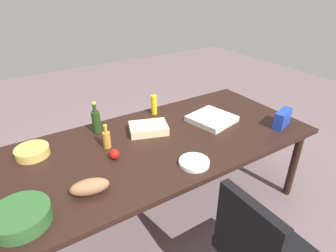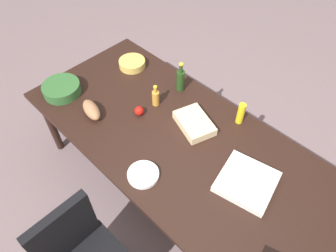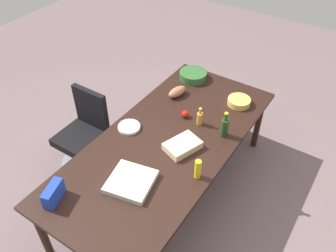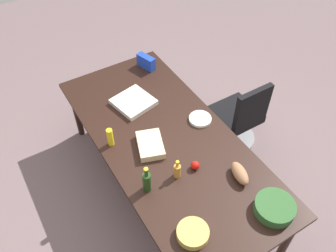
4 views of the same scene
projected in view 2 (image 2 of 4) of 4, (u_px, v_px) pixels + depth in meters
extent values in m
plane|color=#735E62|center=(177.00, 188.00, 2.94)|extent=(10.00, 10.00, 0.00)
cube|color=black|center=(179.00, 140.00, 2.38)|extent=(2.58, 1.17, 0.04)
cylinder|color=black|center=(51.00, 124.00, 2.99)|extent=(0.07, 0.07, 0.72)
cylinder|color=black|center=(130.00, 76.00, 3.45)|extent=(0.07, 0.07, 0.72)
cube|color=black|center=(64.00, 232.00, 1.96)|extent=(0.06, 0.43, 0.47)
cylinder|color=gold|center=(156.00, 98.00, 2.55)|extent=(0.07, 0.07, 0.13)
cylinder|color=gold|center=(155.00, 90.00, 2.48)|extent=(0.03, 0.03, 0.05)
cylinder|color=gold|center=(155.00, 87.00, 2.46)|extent=(0.04, 0.04, 0.01)
ellipsoid|color=#996847|center=(91.00, 110.00, 2.49)|extent=(0.26, 0.16, 0.10)
cylinder|color=white|center=(143.00, 174.00, 2.14)|extent=(0.27, 0.27, 0.03)
cylinder|color=gold|center=(132.00, 63.00, 2.90)|extent=(0.29, 0.29, 0.07)
cube|color=beige|center=(194.00, 123.00, 2.42)|extent=(0.37, 0.31, 0.07)
cube|color=silver|center=(247.00, 182.00, 2.09)|extent=(0.43, 0.43, 0.05)
cylinder|color=#203D17|center=(180.00, 81.00, 2.65)|extent=(0.09, 0.09, 0.19)
cylinder|color=#203D17|center=(181.00, 68.00, 2.55)|extent=(0.04, 0.04, 0.07)
cylinder|color=gold|center=(181.00, 64.00, 2.52)|extent=(0.04, 0.04, 0.01)
cylinder|color=yellow|center=(241.00, 113.00, 2.40)|extent=(0.07, 0.07, 0.19)
cylinder|color=#2E5C2C|center=(62.00, 89.00, 2.66)|extent=(0.34, 0.34, 0.09)
sphere|color=red|center=(139.00, 111.00, 2.50)|extent=(0.09, 0.09, 0.08)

